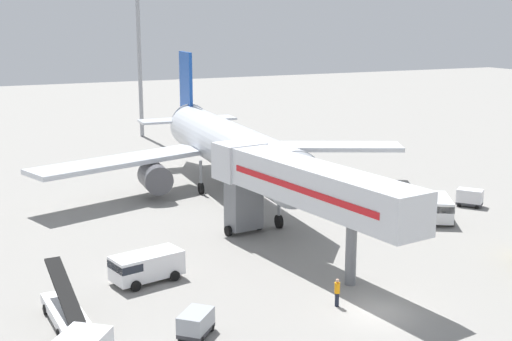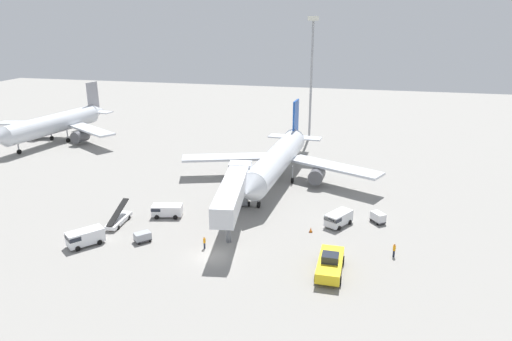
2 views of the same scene
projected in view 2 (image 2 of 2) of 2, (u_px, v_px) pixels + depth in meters
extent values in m
plane|color=gray|center=(213.00, 256.00, 59.81)|extent=(300.00, 300.00, 0.00)
cylinder|color=silver|center=(276.00, 160.00, 83.59)|extent=(6.27, 28.76, 4.55)
cone|color=silver|center=(249.00, 191.00, 69.10)|extent=(4.65, 3.64, 4.46)
cone|color=silver|center=(297.00, 136.00, 98.84)|extent=(4.63, 5.51, 4.32)
cube|color=#1947A3|center=(296.00, 118.00, 96.32)|extent=(0.61, 4.15, 7.28)
cube|color=silver|center=(308.00, 138.00, 96.48)|extent=(5.63, 3.33, 0.24)
cube|color=silver|center=(282.00, 136.00, 97.98)|extent=(5.63, 3.33, 0.24)
cube|color=silver|center=(335.00, 167.00, 83.42)|extent=(17.49, 11.21, 0.44)
cube|color=silver|center=(228.00, 157.00, 88.97)|extent=(17.82, 9.45, 0.44)
cylinder|color=#4C4C51|center=(317.00, 175.00, 83.82)|extent=(2.86, 3.60, 2.65)
cylinder|color=#4C4C51|center=(242.00, 168.00, 87.74)|extent=(2.86, 3.60, 2.65)
cylinder|color=gray|center=(259.00, 197.00, 74.34)|extent=(0.28, 0.28, 2.75)
cylinder|color=black|center=(259.00, 205.00, 74.78)|extent=(0.42, 1.12, 1.10)
cylinder|color=gray|center=(292.00, 173.00, 85.29)|extent=(0.28, 0.28, 2.75)
cylinder|color=black|center=(292.00, 180.00, 85.72)|extent=(0.42, 1.12, 1.10)
cylinder|color=gray|center=(265.00, 171.00, 86.73)|extent=(0.28, 0.28, 2.75)
cylinder|color=black|center=(265.00, 178.00, 87.16)|extent=(0.42, 1.12, 1.10)
cube|color=silver|center=(232.00, 193.00, 65.27)|extent=(5.56, 18.44, 2.70)
cube|color=red|center=(221.00, 193.00, 65.41)|extent=(2.21, 15.14, 0.44)
cube|color=silver|center=(240.00, 171.00, 74.44)|extent=(3.81, 3.26, 2.84)
cube|color=#232833|center=(241.00, 167.00, 75.59)|extent=(3.30, 0.71, 0.90)
cube|color=slate|center=(240.00, 192.00, 74.92)|extent=(2.78, 2.14, 3.96)
cylinder|color=black|center=(231.00, 203.00, 75.67)|extent=(0.41, 0.83, 0.80)
cylinder|color=black|center=(249.00, 204.00, 75.42)|extent=(0.41, 0.83, 0.80)
cylinder|color=slate|center=(228.00, 227.00, 62.94)|extent=(0.70, 0.70, 4.36)
cube|color=yellow|center=(330.00, 264.00, 55.59)|extent=(2.86, 7.49, 1.23)
cube|color=#232833|center=(330.00, 258.00, 54.92)|extent=(1.97, 1.82, 0.90)
cylinder|color=black|center=(339.00, 281.00, 53.25)|extent=(0.41, 1.10, 1.10)
cylinder|color=black|center=(316.00, 278.00, 53.86)|extent=(0.41, 1.10, 1.10)
cylinder|color=black|center=(343.00, 260.00, 57.72)|extent=(0.41, 1.10, 1.10)
cylinder|color=black|center=(321.00, 258.00, 58.33)|extent=(0.41, 1.10, 1.10)
cube|color=white|center=(119.00, 220.00, 68.90)|extent=(1.95, 5.99, 0.55)
cube|color=black|center=(118.00, 212.00, 68.48)|extent=(1.22, 5.99, 2.07)
cylinder|color=black|center=(119.00, 217.00, 70.78)|extent=(0.25, 0.61, 0.60)
cylinder|color=black|center=(129.00, 218.00, 70.52)|extent=(0.25, 0.61, 0.60)
cylinder|color=black|center=(108.00, 227.00, 67.46)|extent=(0.25, 0.61, 0.60)
cylinder|color=black|center=(118.00, 228.00, 67.20)|extent=(0.25, 0.61, 0.60)
cube|color=silver|center=(339.00, 218.00, 68.34)|extent=(4.06, 4.92, 1.73)
cube|color=#1E232D|center=(333.00, 219.00, 67.18)|extent=(2.55, 2.31, 0.55)
cylinder|color=black|center=(339.00, 228.00, 66.99)|extent=(0.67, 0.78, 0.68)
cylinder|color=black|center=(327.00, 224.00, 68.30)|extent=(0.67, 0.78, 0.68)
cylinder|color=black|center=(349.00, 222.00, 68.90)|extent=(0.67, 0.78, 0.68)
cylinder|color=black|center=(338.00, 218.00, 70.21)|extent=(0.67, 0.78, 0.68)
cube|color=white|center=(167.00, 210.00, 71.38)|extent=(4.86, 3.03, 1.57)
cube|color=#1E232D|center=(157.00, 208.00, 71.30)|extent=(1.87, 2.39, 0.50)
cylinder|color=black|center=(157.00, 217.00, 70.68)|extent=(0.75, 0.52, 0.68)
cylinder|color=black|center=(160.00, 212.00, 72.59)|extent=(0.75, 0.52, 0.68)
cylinder|color=black|center=(175.00, 217.00, 70.64)|extent=(0.75, 0.52, 0.68)
cylinder|color=black|center=(178.00, 212.00, 72.55)|extent=(0.75, 0.52, 0.68)
cube|color=white|center=(85.00, 237.00, 62.43)|extent=(4.55, 4.99, 1.82)
cube|color=#1E232D|center=(73.00, 237.00, 61.36)|extent=(2.60, 2.50, 0.58)
cylinder|color=black|center=(78.00, 249.00, 61.09)|extent=(0.72, 0.77, 0.68)
cylinder|color=black|center=(73.00, 243.00, 62.59)|extent=(0.72, 0.77, 0.68)
cylinder|color=black|center=(99.00, 242.00, 62.81)|extent=(0.72, 0.77, 0.68)
cylinder|color=black|center=(94.00, 237.00, 64.31)|extent=(0.72, 0.77, 0.68)
cube|color=#38383D|center=(143.00, 240.00, 63.61)|extent=(2.45, 2.48, 0.22)
cube|color=#999EA5|center=(142.00, 236.00, 63.42)|extent=(2.45, 2.48, 0.93)
cylinder|color=black|center=(139.00, 244.00, 62.76)|extent=(0.33, 0.34, 0.36)
cylinder|color=black|center=(136.00, 240.00, 63.75)|extent=(0.33, 0.34, 0.36)
cylinder|color=black|center=(150.00, 241.00, 63.53)|extent=(0.33, 0.34, 0.36)
cylinder|color=black|center=(146.00, 237.00, 64.53)|extent=(0.33, 0.34, 0.36)
cube|color=#38383D|center=(378.00, 221.00, 69.48)|extent=(2.39, 2.54, 0.22)
cube|color=silver|center=(378.00, 216.00, 69.27)|extent=(2.39, 2.54, 1.16)
cylinder|color=black|center=(384.00, 223.00, 69.10)|extent=(0.32, 0.36, 0.36)
cylinder|color=black|center=(378.00, 224.00, 68.62)|extent=(0.32, 0.36, 0.36)
cylinder|color=black|center=(378.00, 219.00, 70.42)|extent=(0.32, 0.36, 0.36)
cylinder|color=black|center=(371.00, 220.00, 69.94)|extent=(0.32, 0.36, 0.36)
cylinder|color=#1E2333|center=(394.00, 254.00, 59.55)|extent=(0.32, 0.32, 0.90)
cylinder|color=orange|center=(394.00, 248.00, 59.30)|extent=(0.42, 0.42, 0.71)
sphere|color=tan|center=(395.00, 244.00, 59.15)|extent=(0.24, 0.24, 0.24)
cylinder|color=#1E2333|center=(205.00, 246.00, 61.70)|extent=(0.25, 0.25, 0.82)
cylinder|color=orange|center=(204.00, 241.00, 61.47)|extent=(0.33, 0.33, 0.65)
sphere|color=tan|center=(204.00, 237.00, 61.33)|extent=(0.22, 0.22, 0.22)
cube|color=black|center=(311.00, 232.00, 66.46)|extent=(0.51, 0.51, 0.03)
cone|color=orange|center=(311.00, 230.00, 66.34)|extent=(0.43, 0.43, 0.74)
cylinder|color=silver|center=(53.00, 124.00, 111.56)|extent=(8.77, 27.05, 4.52)
cone|color=silver|center=(98.00, 111.00, 125.28)|extent=(5.03, 5.54, 4.29)
cube|color=gray|center=(93.00, 96.00, 122.89)|extent=(0.98, 3.87, 7.23)
cube|color=silver|center=(102.00, 112.00, 122.83)|extent=(5.81, 3.65, 0.24)
cube|color=silver|center=(85.00, 110.00, 124.82)|extent=(5.81, 3.65, 0.24)
cube|color=silver|center=(91.00, 130.00, 110.45)|extent=(15.78, 11.67, 0.44)
cube|color=silver|center=(32.00, 123.00, 117.36)|extent=(16.57, 7.31, 0.44)
cylinder|color=#4C4C51|center=(80.00, 136.00, 111.19)|extent=(3.32, 4.01, 2.77)
cylinder|color=#4C4C51|center=(38.00, 131.00, 116.09)|extent=(3.32, 4.01, 2.77)
cylinder|color=gray|center=(18.00, 146.00, 103.30)|extent=(0.28, 0.28, 2.74)
cylinder|color=black|center=(19.00, 152.00, 103.73)|extent=(0.52, 1.14, 1.10)
cylinder|color=gray|center=(67.00, 135.00, 112.86)|extent=(0.28, 0.28, 2.74)
cylinder|color=black|center=(68.00, 140.00, 113.29)|extent=(0.52, 1.14, 1.10)
cylinder|color=gray|center=(51.00, 133.00, 114.77)|extent=(0.28, 0.28, 2.74)
cylinder|color=black|center=(52.00, 138.00, 115.20)|extent=(0.52, 1.14, 1.10)
cylinder|color=#93969B|center=(311.00, 81.00, 113.85)|extent=(0.56, 0.56, 28.14)
cube|color=silver|center=(313.00, 18.00, 109.27)|extent=(2.40, 2.40, 1.00)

